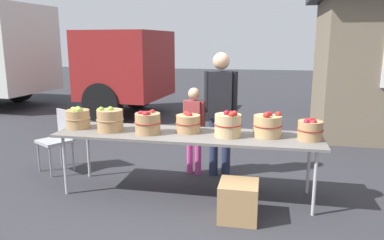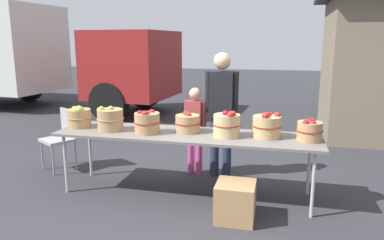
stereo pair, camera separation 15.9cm
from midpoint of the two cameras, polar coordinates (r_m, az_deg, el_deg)
name	(u,v)px [view 2 (the right image)]	position (r m, az deg, el deg)	size (l,w,h in m)	color
ground_plane	(186,193)	(4.58, 0.13, -11.24)	(40.00, 40.00, 0.00)	#2D2D33
market_table	(186,136)	(4.34, 0.13, -2.54)	(3.10, 0.76, 0.75)	slate
apple_basket_green_0	(79,117)	(4.82, -16.13, 0.41)	(0.31, 0.31, 0.28)	#A87F51
apple_basket_green_1	(110,119)	(4.56, -11.56, 0.12)	(0.33, 0.33, 0.30)	#A87F51
apple_basket_red_0	(147,122)	(4.35, -5.93, -0.35)	(0.32, 0.32, 0.29)	#A87F51
apple_basket_red_1	(188,123)	(4.38, 0.35, -0.46)	(0.31, 0.31, 0.25)	#A87F51
apple_basket_red_2	(227,125)	(4.19, 6.49, -0.74)	(0.32, 0.32, 0.31)	tan
apple_basket_red_3	(267,126)	(4.24, 12.53, -0.90)	(0.33, 0.33, 0.30)	tan
apple_basket_red_4	(310,130)	(4.22, 18.74, -1.50)	(0.29, 0.29, 0.24)	#A87F51
vendor_adult	(221,105)	(4.90, 5.50, 2.30)	(0.44, 0.23, 1.67)	#262D4C
child_customer	(195,124)	(5.01, 1.38, -0.62)	(0.31, 0.20, 1.21)	#CC3F8C
box_truck	(15,53)	(11.35, -25.34, 9.35)	(7.85, 2.78, 2.75)	silver
folding_chair	(62,134)	(5.56, -18.66, -2.11)	(0.55, 0.55, 0.86)	#99999E
produce_crate	(235,202)	(3.92, 7.90, -12.37)	(0.40, 0.40, 0.40)	#A87F51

